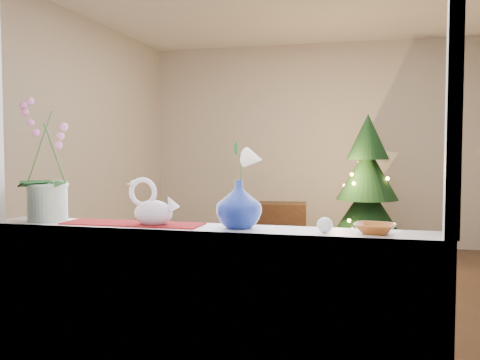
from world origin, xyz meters
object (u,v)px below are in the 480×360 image
object	(u,v)px
swan	(153,203)
paperweight	(325,225)
blue_vase	(239,200)
amber_dish	(375,229)
side_table	(272,228)
orchid_pot	(47,159)
xmas_tree	(367,188)

from	to	relation	value
swan	paperweight	size ratio (longest dim) A/B	3.69
blue_vase	amber_dish	xyz separation A→B (m)	(0.62, -0.02, -0.11)
blue_vase	side_table	world-z (taller)	blue_vase
orchid_pot	blue_vase	distance (m)	1.03
xmas_tree	swan	bearing A→B (deg)	-103.99
amber_dish	swan	bearing A→B (deg)	-179.46
orchid_pot	side_table	world-z (taller)	orchid_pot
swan	xmas_tree	distance (m)	3.99
swan	blue_vase	distance (m)	0.42
amber_dish	orchid_pot	bearing A→B (deg)	179.43
amber_dish	xmas_tree	size ratio (longest dim) A/B	0.09
side_table	orchid_pot	bearing A→B (deg)	-102.17
side_table	paperweight	bearing A→B (deg)	-82.35
paperweight	xmas_tree	xyz separation A→B (m)	(0.14, 3.89, -0.11)
amber_dish	side_table	world-z (taller)	amber_dish
blue_vase	side_table	bearing A→B (deg)	98.47
orchid_pot	amber_dish	world-z (taller)	orchid_pot
swan	amber_dish	distance (m)	1.04
xmas_tree	side_table	size ratio (longest dim) A/B	2.02
amber_dish	xmas_tree	xyz separation A→B (m)	(-0.08, 3.86, -0.10)
amber_dish	side_table	xyz separation A→B (m)	(-1.22, 4.03, -0.63)
swan	paperweight	world-z (taller)	swan
paperweight	xmas_tree	distance (m)	3.90
xmas_tree	blue_vase	bearing A→B (deg)	-98.06
orchid_pot	amber_dish	size ratio (longest dim) A/B	4.15
amber_dish	xmas_tree	distance (m)	3.86
swan	side_table	size ratio (longest dim) A/B	0.31
amber_dish	blue_vase	bearing A→B (deg)	178.35
paperweight	swan	bearing A→B (deg)	178.24
blue_vase	orchid_pot	bearing A→B (deg)	-179.91
orchid_pot	amber_dish	distance (m)	1.66
swan	paperweight	distance (m)	0.83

